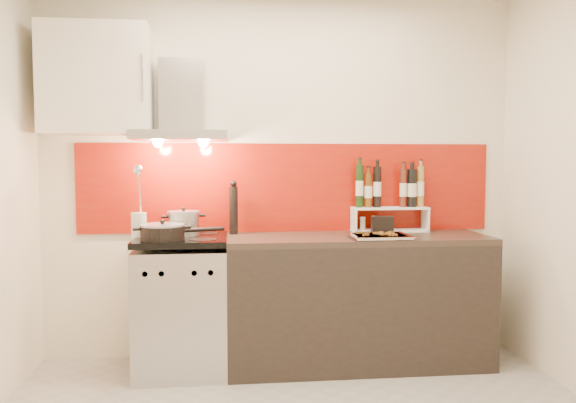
{
  "coord_description": "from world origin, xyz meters",
  "views": [
    {
      "loc": [
        -0.39,
        -2.67,
        1.4
      ],
      "look_at": [
        0.0,
        0.95,
        1.15
      ],
      "focal_mm": 35.0,
      "sensor_mm": 36.0,
      "label": 1
    }
  ],
  "objects": [
    {
      "name": "step_shelf",
      "position": [
        0.78,
        1.29,
        1.13
      ],
      "size": [
        0.56,
        0.15,
        0.49
      ],
      "color": "white",
      "rests_on": "counter"
    },
    {
      "name": "range_hood",
      "position": [
        -0.7,
        1.24,
        1.74
      ],
      "size": [
        0.62,
        0.5,
        0.61
      ],
      "color": "#B7B7BA",
      "rests_on": "back_wall"
    },
    {
      "name": "caddy_box",
      "position": [
        0.69,
        1.17,
        0.96
      ],
      "size": [
        0.15,
        0.07,
        0.13
      ],
      "primitive_type": "cube",
      "rotation": [
        0.0,
        0.0,
        -0.04
      ],
      "color": "black",
      "rests_on": "counter"
    },
    {
      "name": "utensil_jar",
      "position": [
        -0.98,
        1.12,
        1.04
      ],
      "size": [
        0.1,
        0.15,
        0.49
      ],
      "color": "silver",
      "rests_on": "range_stove"
    },
    {
      "name": "counter",
      "position": [
        0.5,
        1.1,
        0.45
      ],
      "size": [
        1.8,
        0.6,
        0.9
      ],
      "color": "black",
      "rests_on": "ground"
    },
    {
      "name": "pepper_mill",
      "position": [
        -0.35,
        1.27,
        1.08
      ],
      "size": [
        0.06,
        0.06,
        0.38
      ],
      "color": "black",
      "rests_on": "counter"
    },
    {
      "name": "upper_cabinet",
      "position": [
        -1.25,
        1.22,
        1.95
      ],
      "size": [
        0.7,
        0.35,
        0.72
      ],
      "primitive_type": "cube",
      "color": "white",
      "rests_on": "back_wall"
    },
    {
      "name": "backsplash",
      "position": [
        0.05,
        1.39,
        1.22
      ],
      "size": [
        3.0,
        0.02,
        0.64
      ],
      "primitive_type": "cube",
      "color": "#9D0C08",
      "rests_on": "back_wall"
    },
    {
      "name": "range_stove",
      "position": [
        -0.7,
        1.1,
        0.44
      ],
      "size": [
        0.6,
        0.6,
        0.91
      ],
      "color": "#B7B7BA",
      "rests_on": "ground"
    },
    {
      "name": "baking_tray",
      "position": [
        0.62,
        0.96,
        0.92
      ],
      "size": [
        0.4,
        0.31,
        0.03
      ],
      "color": "silver",
      "rests_on": "counter"
    },
    {
      "name": "back_wall",
      "position": [
        0.0,
        1.4,
        1.3
      ],
      "size": [
        3.4,
        0.02,
        2.6
      ],
      "primitive_type": "cube",
      "color": "silver",
      "rests_on": "ground"
    },
    {
      "name": "saute_pan",
      "position": [
        -0.8,
        0.97,
        0.96
      ],
      "size": [
        0.54,
        0.28,
        0.13
      ],
      "color": "black",
      "rests_on": "range_stove"
    },
    {
      "name": "stock_pot",
      "position": [
        -0.69,
        1.2,
        0.99
      ],
      "size": [
        0.22,
        0.22,
        0.19
      ],
      "color": "#B7B7BA",
      "rests_on": "range_stove"
    }
  ]
}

